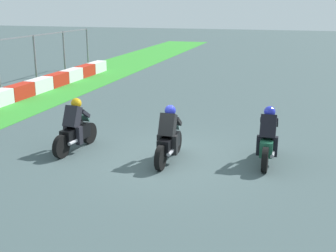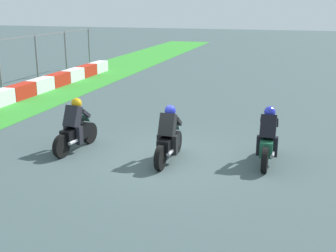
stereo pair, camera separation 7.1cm
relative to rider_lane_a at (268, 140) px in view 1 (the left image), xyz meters
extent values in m
plane|color=#3C4D4E|center=(-0.42, 2.63, -0.62)|extent=(120.00, 120.00, 0.00)
cube|color=red|center=(5.11, 11.05, -0.30)|extent=(1.55, 0.60, 0.64)
cube|color=silver|center=(6.69, 11.05, -0.30)|extent=(1.55, 0.60, 0.64)
cube|color=red|center=(8.27, 11.05, -0.30)|extent=(1.55, 0.60, 0.64)
cube|color=silver|center=(9.84, 11.05, -0.30)|extent=(1.55, 0.60, 0.64)
cube|color=red|center=(11.42, 11.05, -0.30)|extent=(1.55, 0.60, 0.64)
cube|color=silver|center=(13.00, 11.05, -0.30)|extent=(1.55, 0.60, 0.64)
cylinder|color=slate|center=(8.53, 12.36, 0.64)|extent=(0.10, 0.10, 2.53)
cylinder|color=slate|center=(11.52, 12.36, 0.64)|extent=(0.10, 0.10, 2.53)
cylinder|color=slate|center=(14.50, 12.36, 0.64)|extent=(0.10, 0.10, 2.53)
cylinder|color=black|center=(0.70, 0.00, -0.30)|extent=(0.64, 0.14, 0.64)
cylinder|color=black|center=(-0.70, 0.00, -0.30)|extent=(0.64, 0.14, 0.64)
cube|color=#1D553C|center=(0.00, 0.00, -0.12)|extent=(1.10, 0.32, 0.40)
ellipsoid|color=#1D553C|center=(0.10, 0.00, 0.18)|extent=(0.48, 0.30, 0.24)
cube|color=red|center=(-0.51, 0.00, -0.10)|extent=(0.06, 0.16, 0.08)
cylinder|color=#A5A5AD|center=(-0.35, -0.16, -0.25)|extent=(0.42, 0.10, 0.10)
cube|color=black|center=(-0.10, 0.00, 0.40)|extent=(0.49, 0.40, 0.66)
sphere|color=#2731C4|center=(0.12, 0.00, 0.74)|extent=(0.30, 0.30, 0.30)
cube|color=slate|center=(0.50, 0.00, 0.22)|extent=(0.16, 0.26, 0.23)
cube|color=black|center=(-0.12, 0.20, -0.12)|extent=(0.18, 0.14, 0.52)
cube|color=black|center=(-0.12, -0.20, -0.12)|extent=(0.18, 0.14, 0.52)
cube|color=black|center=(0.28, 0.18, 0.42)|extent=(0.39, 0.10, 0.31)
cube|color=black|center=(0.28, -0.18, 0.42)|extent=(0.39, 0.10, 0.31)
cylinder|color=black|center=(0.09, 2.51, -0.30)|extent=(0.64, 0.15, 0.64)
cylinder|color=black|center=(-1.31, 2.54, -0.30)|extent=(0.64, 0.15, 0.64)
cube|color=black|center=(-0.61, 2.53, -0.12)|extent=(1.11, 0.34, 0.40)
ellipsoid|color=black|center=(-0.51, 2.53, 0.18)|extent=(0.49, 0.31, 0.24)
cube|color=red|center=(-1.12, 2.54, -0.10)|extent=(0.06, 0.16, 0.08)
cylinder|color=#A5A5AD|center=(-0.96, 2.38, -0.25)|extent=(0.42, 0.11, 0.10)
cube|color=black|center=(-0.71, 2.53, 0.40)|extent=(0.49, 0.41, 0.66)
sphere|color=#2731C4|center=(-0.49, 2.53, 0.74)|extent=(0.31, 0.31, 0.30)
cube|color=slate|center=(-0.11, 2.52, 0.22)|extent=(0.16, 0.26, 0.23)
cube|color=black|center=(-0.72, 2.73, -0.12)|extent=(0.18, 0.14, 0.52)
cube|color=black|center=(-0.73, 2.33, -0.12)|extent=(0.18, 0.14, 0.52)
cube|color=black|center=(-0.32, 2.70, 0.42)|extent=(0.39, 0.11, 0.31)
cube|color=black|center=(-0.33, 2.34, 0.42)|extent=(0.39, 0.11, 0.31)
cylinder|color=black|center=(0.19, 5.26, -0.30)|extent=(0.65, 0.21, 0.64)
cylinder|color=black|center=(-1.20, 5.41, -0.30)|extent=(0.65, 0.21, 0.64)
cube|color=black|center=(-0.51, 5.34, -0.12)|extent=(1.13, 0.44, 0.40)
ellipsoid|color=black|center=(-0.41, 5.32, 0.18)|extent=(0.51, 0.35, 0.24)
cube|color=red|center=(-1.02, 5.39, -0.10)|extent=(0.08, 0.17, 0.08)
cylinder|color=#A5A5AD|center=(-0.87, 5.21, -0.25)|extent=(0.43, 0.14, 0.10)
cube|color=black|center=(-0.61, 5.35, 0.40)|extent=(0.52, 0.45, 0.66)
sphere|color=gold|center=(-0.39, 5.32, 0.74)|extent=(0.33, 0.33, 0.30)
cube|color=#365E54|center=(-0.01, 5.28, 0.22)|extent=(0.18, 0.28, 0.23)
cube|color=black|center=(-0.61, 5.55, -0.12)|extent=(0.19, 0.16, 0.52)
cube|color=black|center=(-0.65, 5.15, -0.12)|extent=(0.19, 0.16, 0.52)
cube|color=black|center=(-0.21, 5.48, 0.42)|extent=(0.39, 0.14, 0.31)
cube|color=black|center=(-0.25, 5.13, 0.42)|extent=(0.39, 0.14, 0.31)
camera|label=1|loc=(-11.30, -0.59, 3.49)|focal=47.06mm
camera|label=2|loc=(-11.28, -0.66, 3.49)|focal=47.06mm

